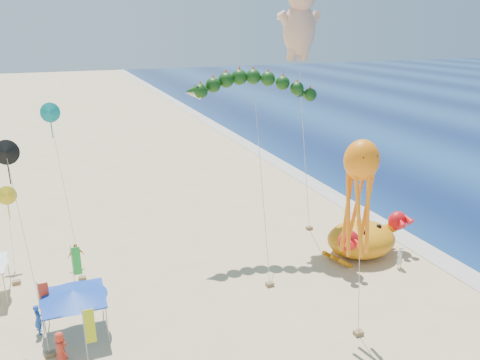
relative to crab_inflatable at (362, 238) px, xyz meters
name	(u,v)px	position (x,y,z in m)	size (l,w,h in m)	color
ground	(278,277)	(-7.04, -0.59, -1.34)	(320.00, 320.00, 0.00)	#D1B784
foam_strip	(420,247)	(4.96, -0.59, -1.34)	(320.00, 320.00, 0.00)	silver
crab_inflatable	(362,238)	(0.00, 0.00, 0.00)	(6.96, 5.49, 3.05)	orange
dragon_kite	(253,90)	(-6.57, 5.11, 10.43)	(9.59, 8.20, 12.84)	#0F330E
cherub_kite	(300,20)	(-2.41, 6.31, 15.14)	(2.62, 2.21, 19.08)	#DCA186
octopus_kite	(359,189)	(-6.14, -7.38, 7.03)	(1.79, 1.61, 10.91)	orange
canopy_blue	(73,295)	(-19.98, -2.04, 1.10)	(3.52, 3.52, 2.71)	gray
feather_flags	(49,293)	(-21.22, -0.66, 0.67)	(5.43, 7.30, 3.20)	gray
beachgoers	(52,283)	(-21.21, 2.52, -0.44)	(27.59, 11.58, 1.88)	orange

